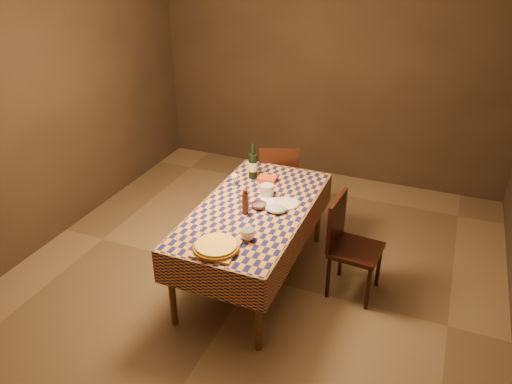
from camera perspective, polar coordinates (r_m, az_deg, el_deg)
room at (r=4.15m, az=-0.26°, el=5.19°), size 5.00×5.10×2.70m
dining_table at (r=4.45m, az=-0.24°, el=-2.63°), size 0.94×1.84×0.77m
cutting_board at (r=3.86m, az=-4.56°, el=-6.51°), size 0.35×0.35×0.02m
pizza at (r=3.84m, az=-4.58°, el=-6.17°), size 0.38×0.38×0.04m
pepper_mill at (r=4.26m, az=-1.25°, el=-1.16°), size 0.08×0.08×0.24m
bowl at (r=4.39m, az=0.32°, el=-1.57°), size 0.17×0.17×0.04m
wine_glass at (r=4.72m, az=-2.48°, el=1.71°), size 0.07×0.07×0.14m
wine_bottle at (r=4.87m, az=-0.36°, el=3.05°), size 0.10×0.10×0.35m
deli_tub at (r=4.59m, az=1.26°, el=0.22°), size 0.12×0.12×0.10m
takeout_container at (r=4.85m, az=1.29°, el=1.48°), size 0.19×0.14×0.04m
white_plate at (r=4.46m, az=3.45°, el=-1.32°), size 0.30×0.30×0.01m
tumbler at (r=3.95m, az=-0.94°, el=-4.85°), size 0.15×0.15×0.09m
flour_patch at (r=4.47m, az=2.44°, el=-1.34°), size 0.35×0.32×0.00m
flour_bag at (r=4.33m, az=2.27°, el=-1.95°), size 0.20×0.16×0.05m
chair_far at (r=5.46m, az=2.57°, el=1.51°), size 0.54×0.55×0.93m
chair_right at (r=4.47m, az=10.43°, el=-5.52°), size 0.46×0.45×0.93m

